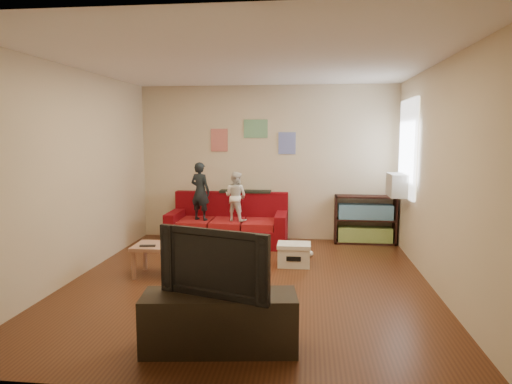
# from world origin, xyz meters

# --- Properties ---
(room_shell) EXTENTS (4.52, 5.02, 2.72)m
(room_shell) POSITION_xyz_m (0.00, 0.00, 1.35)
(room_shell) COLOR #542A16
(room_shell) RESTS_ON ground
(sofa) EXTENTS (1.99, 0.92, 0.88)m
(sofa) POSITION_xyz_m (-0.61, 2.07, 0.29)
(sofa) COLOR maroon
(sofa) RESTS_ON ground
(child_a) EXTENTS (0.42, 0.35, 0.98)m
(child_a) POSITION_xyz_m (-1.07, 1.90, 0.91)
(child_a) COLOR black
(child_a) RESTS_ON sofa
(child_b) EXTENTS (0.49, 0.45, 0.82)m
(child_b) POSITION_xyz_m (-0.47, 1.90, 0.83)
(child_b) COLOR white
(child_b) RESTS_ON sofa
(coffee_table) EXTENTS (0.92, 0.50, 0.41)m
(coffee_table) POSITION_xyz_m (-1.08, 0.17, 0.35)
(coffee_table) COLOR tan
(coffee_table) RESTS_ON ground
(remote) EXTENTS (0.21, 0.08, 0.02)m
(remote) POSITION_xyz_m (-1.33, 0.05, 0.42)
(remote) COLOR black
(remote) RESTS_ON coffee_table
(game_controller) EXTENTS (0.15, 0.09, 0.03)m
(game_controller) POSITION_xyz_m (-0.88, 0.22, 0.43)
(game_controller) COLOR white
(game_controller) RESTS_ON coffee_table
(bookshelf) EXTENTS (1.03, 0.31, 0.82)m
(bookshelf) POSITION_xyz_m (1.70, 2.30, 0.37)
(bookshelf) COLOR black
(bookshelf) RESTS_ON ground
(window) EXTENTS (0.04, 1.08, 1.48)m
(window) POSITION_xyz_m (2.22, 1.65, 1.64)
(window) COLOR white
(window) RESTS_ON room_shell
(ac_unit) EXTENTS (0.28, 0.55, 0.35)m
(ac_unit) POSITION_xyz_m (2.10, 1.65, 1.08)
(ac_unit) COLOR #B7B2A3
(ac_unit) RESTS_ON window
(artwork_left) EXTENTS (0.30, 0.01, 0.40)m
(artwork_left) POSITION_xyz_m (-0.85, 2.48, 1.75)
(artwork_left) COLOR #D87266
(artwork_left) RESTS_ON room_shell
(artwork_center) EXTENTS (0.42, 0.01, 0.32)m
(artwork_center) POSITION_xyz_m (-0.20, 2.48, 1.95)
(artwork_center) COLOR #72B27F
(artwork_center) RESTS_ON room_shell
(artwork_right) EXTENTS (0.30, 0.01, 0.38)m
(artwork_right) POSITION_xyz_m (0.35, 2.48, 1.70)
(artwork_right) COLOR #727FCC
(artwork_right) RESTS_ON room_shell
(file_box) EXTENTS (0.47, 0.36, 0.32)m
(file_box) POSITION_xyz_m (0.54, 0.81, 0.16)
(file_box) COLOR white
(file_box) RESTS_ON ground
(tv_stand) EXTENTS (1.37, 0.60, 0.50)m
(tv_stand) POSITION_xyz_m (-0.02, -1.81, 0.25)
(tv_stand) COLOR black
(tv_stand) RESTS_ON ground
(television) EXTENTS (1.01, 0.45, 0.59)m
(television) POSITION_xyz_m (-0.02, -1.81, 0.79)
(television) COLOR black
(television) RESTS_ON tv_stand
(tissue) EXTENTS (0.12, 0.12, 0.09)m
(tissue) POSITION_xyz_m (0.78, 1.32, 0.05)
(tissue) COLOR silver
(tissue) RESTS_ON ground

